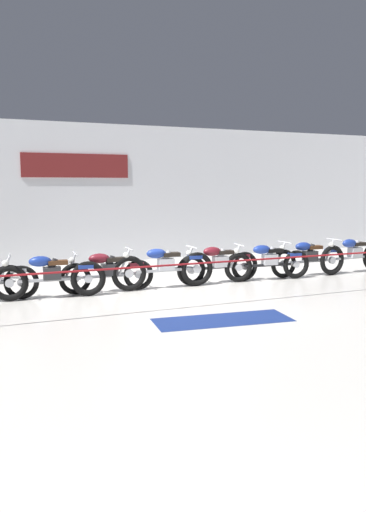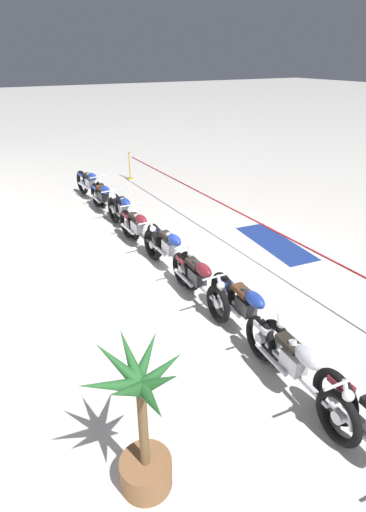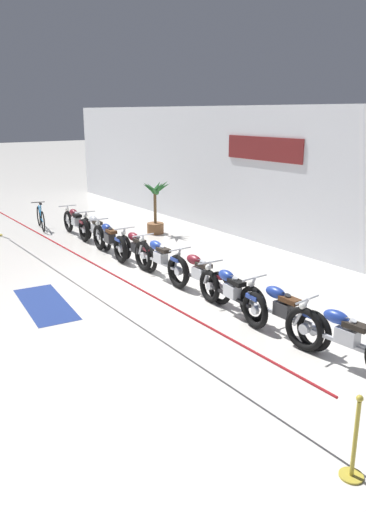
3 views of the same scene
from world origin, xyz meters
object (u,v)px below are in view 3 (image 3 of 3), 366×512
object	(u,v)px
motorcycle_blue_4	(160,260)
motorcycle_blue_6	(231,293)
motorcycle_blue_7	(281,311)
bicycle	(41,218)
potted_palm_left_of_row	(155,208)
motorcycle_silver_1	(96,230)
motorcycle_maroon_3	(136,249)
stanchion_mid_left	(354,450)
stanchion_far_left	(59,249)
motorcycle_blue_8	(344,339)
floor_banner	(45,304)
motorcycle_maroon_0	(76,223)
motorcycle_blue_2	(109,240)
motorcycle_maroon_5	(198,275)

from	to	relation	value
motorcycle_blue_4	motorcycle_blue_6	bearing A→B (deg)	-0.82
motorcycle_blue_7	bicycle	size ratio (longest dim) A/B	1.32
motorcycle_blue_4	motorcycle_blue_7	world-z (taller)	motorcycle_blue_4
bicycle	potted_palm_left_of_row	world-z (taller)	potted_palm_left_of_row
motorcycle_blue_4	motorcycle_blue_6	xyz separation A→B (m)	(2.76, -0.04, -0.02)
motorcycle_silver_1	motorcycle_blue_7	xyz separation A→B (m)	(8.00, -0.09, 0.01)
motorcycle_maroon_3	motorcycle_blue_7	size ratio (longest dim) A/B	0.93
motorcycle_blue_4	potted_palm_left_of_row	xyz separation A→B (m)	(-4.14, 2.49, 0.40)
stanchion_mid_left	stanchion_far_left	bearing A→B (deg)	180.00
motorcycle_blue_8	stanchion_mid_left	bearing A→B (deg)	-49.85
motorcycle_silver_1	floor_banner	distance (m)	5.07
motorcycle_maroon_0	potted_palm_left_of_row	size ratio (longest dim) A/B	1.22
bicycle	stanchion_mid_left	world-z (taller)	stanchion_mid_left
motorcycle_blue_4	motorcycle_maroon_0	bearing A→B (deg)	179.09
motorcycle_blue_4	bicycle	size ratio (longest dim) A/B	1.43
motorcycle_maroon_3	floor_banner	distance (m)	3.36
motorcycle_blue_2	bicycle	size ratio (longest dim) A/B	1.37
motorcycle_blue_7	floor_banner	distance (m)	5.07
motorcycle_maroon_3	motorcycle_blue_6	world-z (taller)	motorcycle_blue_6
motorcycle_blue_7	floor_banner	world-z (taller)	motorcycle_blue_7
motorcycle_blue_7	motorcycle_blue_8	world-z (taller)	motorcycle_blue_8
motorcycle_maroon_3	motorcycle_blue_7	xyz separation A→B (m)	(5.36, -0.02, 0.01)
motorcycle_blue_2	floor_banner	size ratio (longest dim) A/B	0.97
potted_palm_left_of_row	stanchion_mid_left	xyz separation A→B (m)	(11.35, -4.52, -0.53)
motorcycle_maroon_3	potted_palm_left_of_row	distance (m)	3.74
motorcycle_maroon_0	motorcycle_blue_8	xyz separation A→B (m)	(10.78, -0.07, 0.02)
motorcycle_blue_2	motorcycle_blue_8	bearing A→B (deg)	0.59
potted_palm_left_of_row	motorcycle_blue_6	bearing A→B (deg)	-20.17
potted_palm_left_of_row	floor_banner	distance (m)	6.92
motorcycle_blue_6	motorcycle_blue_8	bearing A→B (deg)	1.02
motorcycle_blue_2	stanchion_far_left	bearing A→B (deg)	-58.84
stanchion_far_left	motorcycle_blue_2	bearing A→B (deg)	121.16
motorcycle_blue_4	motorcycle_maroon_5	distance (m)	1.46
motorcycle_blue_7	stanchion_mid_left	world-z (taller)	stanchion_mid_left
bicycle	motorcycle_blue_2	bearing A→B (deg)	5.07
motorcycle_blue_2	bicycle	bearing A→B (deg)	-174.93
motorcycle_blue_7	potted_palm_left_of_row	world-z (taller)	potted_palm_left_of_row
motorcycle_maroon_3	potted_palm_left_of_row	bearing A→B (deg)	139.82
motorcycle_maroon_3	motorcycle_blue_2	bearing A→B (deg)	-172.51
motorcycle_blue_2	bicycle	distance (m)	4.52
motorcycle_blue_4	bicycle	xyz separation A→B (m)	(-7.07, -0.47, -0.10)
motorcycle_maroon_3	motorcycle_blue_8	bearing A→B (deg)	-0.71
motorcycle_maroon_5	motorcycle_silver_1	bearing A→B (deg)	179.49
potted_palm_left_of_row	motorcycle_maroon_3	bearing A→B (deg)	-40.18
motorcycle_blue_7	motorcycle_maroon_3	bearing A→B (deg)	179.76
motorcycle_blue_7	stanchion_far_left	distance (m)	5.84
motorcycle_blue_4	motorcycle_maroon_5	xyz separation A→B (m)	(1.46, 0.11, -0.02)
motorcycle_blue_8	motorcycle_maroon_5	bearing A→B (deg)	178.55
motorcycle_blue_2	stanchion_mid_left	size ratio (longest dim) A/B	2.23
motorcycle_blue_7	stanchion_far_left	xyz separation A→B (m)	(-5.45, -2.10, 0.29)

